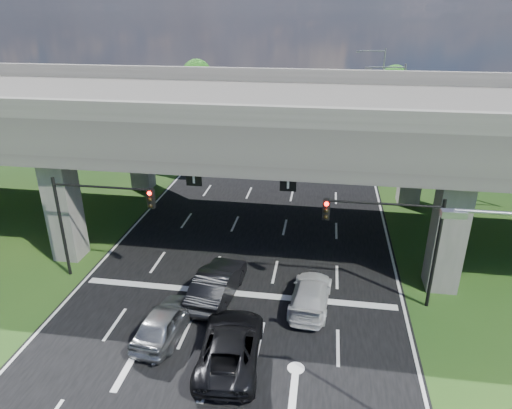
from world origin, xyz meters
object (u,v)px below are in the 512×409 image
(signal_left, at_px, (95,211))
(streetlight_beyond, at_px, (378,85))
(signal_right, at_px, (393,231))
(car_white, at_px, (311,294))
(streetlight_far, at_px, (395,113))
(car_trailing, at_px, (230,346))
(car_dark, at_px, (217,283))
(car_silver, at_px, (165,321))

(signal_left, xyz_separation_m, streetlight_beyond, (17.92, 36.06, 1.66))
(signal_right, distance_m, car_white, 5.26)
(signal_left, bearing_deg, streetlight_far, 48.22)
(car_white, xyz_separation_m, car_trailing, (-3.26, -4.55, 0.08))
(signal_right, bearing_deg, car_trailing, -142.27)
(signal_right, height_order, car_trailing, signal_right)
(car_dark, relative_size, car_white, 1.10)
(car_silver, xyz_separation_m, car_trailing, (3.37, -1.19, 0.00))
(streetlight_beyond, relative_size, car_dark, 1.91)
(streetlight_beyond, distance_m, car_dark, 38.93)
(streetlight_far, bearing_deg, car_white, -106.23)
(streetlight_beyond, distance_m, car_trailing, 42.89)
(streetlight_far, xyz_separation_m, car_white, (-6.11, -21.00, -5.13))
(streetlight_far, xyz_separation_m, car_silver, (-12.74, -24.36, -5.05))
(streetlight_far, distance_m, streetlight_beyond, 16.00)
(signal_right, bearing_deg, car_dark, -173.85)
(streetlight_beyond, distance_m, car_white, 37.85)
(streetlight_far, xyz_separation_m, car_dark, (-11.03, -21.00, -4.96))
(car_white, bearing_deg, signal_right, -161.78)
(signal_right, relative_size, car_silver, 1.33)
(car_silver, height_order, car_white, car_silver)
(signal_left, xyz_separation_m, car_dark, (6.89, -0.94, -3.30))
(car_dark, xyz_separation_m, car_trailing, (1.66, -4.55, -0.09))
(streetlight_beyond, relative_size, car_white, 2.11)
(signal_right, xyz_separation_m, streetlight_far, (2.27, 20.06, 1.66))
(car_silver, bearing_deg, streetlight_beyond, -101.07)
(car_silver, distance_m, car_trailing, 3.57)
(signal_left, distance_m, streetlight_beyond, 40.30)
(signal_left, distance_m, car_dark, 7.70)
(signal_right, height_order, streetlight_far, streetlight_far)
(streetlight_beyond, bearing_deg, signal_right, -93.61)
(car_dark, bearing_deg, streetlight_beyond, -100.81)
(signal_right, height_order, car_silver, signal_right)
(streetlight_far, height_order, car_trailing, streetlight_far)
(streetlight_beyond, bearing_deg, car_silver, -107.52)
(signal_left, height_order, car_silver, signal_left)
(streetlight_far, distance_m, car_trailing, 27.68)
(signal_right, bearing_deg, car_silver, -157.66)
(signal_right, height_order, car_white, signal_right)
(streetlight_beyond, height_order, car_dark, streetlight_beyond)
(car_silver, bearing_deg, signal_right, -151.22)
(car_dark, height_order, car_white, car_dark)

